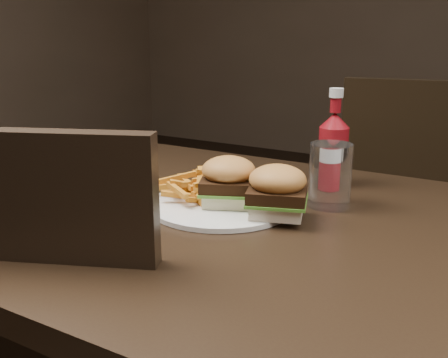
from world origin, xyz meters
The scene contains 8 objects.
dining_table centered at (0.00, 0.00, 0.73)m, with size 1.20×0.80×0.04m, color black.
chair_far centered at (0.07, 0.93, 0.43)m, with size 0.46×0.46×0.04m, color black.
plate centered at (-0.12, 0.03, 0.76)m, with size 0.26×0.26×0.01m, color white.
sandwich_half_a centered at (-0.10, 0.03, 0.77)m, with size 0.08×0.08×0.02m, color #FBF3BE.
sandwich_half_b centered at (0.00, 0.02, 0.77)m, with size 0.08×0.08×0.02m, color beige.
fries_pile centered at (-0.16, 0.04, 0.78)m, with size 0.12×0.12×0.05m, color orange, non-canonical shape.
ketchup_bottle centered at (0.01, 0.26, 0.81)m, with size 0.06×0.06×0.12m, color maroon.
tumbler centered at (0.05, 0.13, 0.81)m, with size 0.07×0.07×0.12m, color white.
Camera 1 is at (0.33, -0.73, 1.06)m, focal length 42.00 mm.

